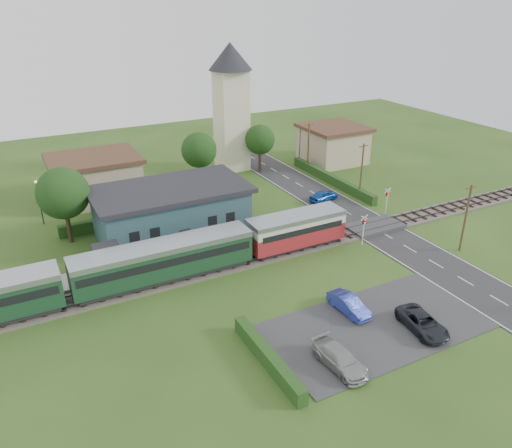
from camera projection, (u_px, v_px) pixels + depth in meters
name	position (u px, v px, depth m)	size (l,w,h in m)	color
ground	(307.00, 256.00, 48.84)	(120.00, 120.00, 0.00)	#2D4C19
railway_track	(297.00, 247.00, 50.40)	(76.00, 3.20, 0.49)	#4C443D
road	(387.00, 235.00, 53.02)	(6.00, 70.00, 0.05)	#28282B
car_park	(376.00, 326.00, 38.53)	(17.00, 9.00, 0.08)	#333335
crossing_deck	(374.00, 227.00, 54.55)	(6.20, 3.40, 0.45)	#333335
platform	(192.00, 254.00, 48.73)	(30.00, 3.00, 0.45)	gray
equipment_hut	(108.00, 259.00, 44.73)	(2.30, 2.30, 2.55)	beige
station_building	(171.00, 210.00, 52.36)	(16.00, 9.00, 5.30)	#2B525C
train	(128.00, 268.00, 42.43)	(43.20, 2.90, 3.40)	#232328
church_tower	(231.00, 98.00, 69.18)	(6.00, 6.00, 17.60)	beige
house_west	(96.00, 177.00, 61.49)	(10.80, 8.80, 5.50)	tan
house_east	(333.00, 144.00, 75.37)	(8.80, 8.80, 5.50)	tan
hedge_carpark	(268.00, 358.00, 34.31)	(0.80, 9.00, 1.20)	#193814
hedge_roadside	(332.00, 179.00, 67.42)	(0.80, 18.00, 1.20)	#193814
hedge_station	(160.00, 213.00, 56.84)	(22.00, 0.80, 1.30)	#193814
tree_a	(63.00, 193.00, 49.45)	(5.20, 5.20, 8.00)	#332316
tree_b	(199.00, 150.00, 64.40)	(4.60, 4.60, 7.34)	#332316
tree_c	(260.00, 140.00, 70.36)	(4.20, 4.20, 6.78)	#332316
utility_pole_b	(466.00, 217.00, 48.45)	(1.40, 0.22, 7.00)	#473321
utility_pole_c	(362.00, 170.00, 61.32)	(1.40, 0.22, 7.00)	#473321
utility_pole_d	(308.00, 146.00, 70.98)	(1.40, 0.22, 7.00)	#473321
crossing_signal_near	(364.00, 225.00, 50.30)	(0.84, 0.28, 3.28)	silver
crossing_signal_far	(387.00, 197.00, 57.18)	(0.84, 0.28, 3.28)	silver
streetlamp_west	(39.00, 199.00, 54.42)	(0.30, 0.30, 5.15)	#3F3F47
streetlamp_east	(300.00, 141.00, 76.01)	(0.30, 0.30, 5.15)	#3F3F47
car_on_road	(324.00, 195.00, 61.59)	(1.61, 3.99, 1.36)	#124DA7
car_park_blue	(349.00, 304.00, 39.94)	(1.43, 4.10, 1.35)	#293A9F
car_park_silver	(340.00, 359.00, 34.00)	(1.89, 4.66, 1.35)	#9E9E9E
car_park_dark	(423.00, 323.00, 37.77)	(2.15, 4.67, 1.30)	#22232B
pedestrian_near	(240.00, 232.00, 50.57)	(0.72, 0.47, 1.97)	gray
pedestrian_far	(110.00, 264.00, 44.87)	(0.81, 0.63, 1.66)	gray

